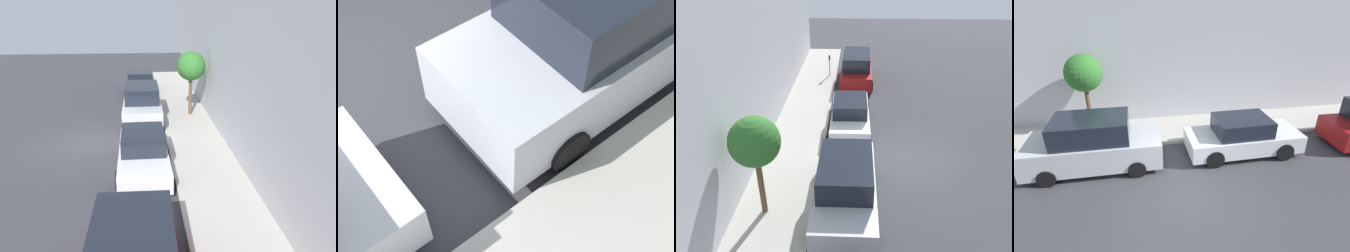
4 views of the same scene
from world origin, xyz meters
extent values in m
plane|color=#38383D|center=(0.00, 0.00, 0.00)|extent=(60.00, 60.00, 0.00)
cube|color=#B2ADA3|center=(4.80, 0.00, 0.07)|extent=(2.60, 32.00, 0.15)
cylinder|color=black|center=(3.02, -7.45, 0.31)|extent=(0.22, 0.62, 0.62)
cube|color=silver|center=(2.40, -2.77, 0.56)|extent=(1.86, 4.52, 0.68)
cube|color=black|center=(2.40, -2.67, 1.22)|extent=(1.61, 2.12, 0.64)
cylinder|color=black|center=(1.55, -1.37, 0.35)|extent=(0.22, 0.70, 0.70)
cylinder|color=black|center=(3.25, -1.37, 0.35)|extent=(0.22, 0.70, 0.70)
cylinder|color=black|center=(1.55, -4.16, 0.35)|extent=(0.22, 0.70, 0.70)
cylinder|color=black|center=(3.25, -4.16, 0.35)|extent=(0.22, 0.70, 0.70)
cube|color=#B7BABF|center=(2.42, 2.97, 0.70)|extent=(1.97, 4.80, 0.96)
cube|color=black|center=(2.42, 2.97, 1.58)|extent=(1.73, 2.60, 0.80)
cylinder|color=black|center=(1.49, 4.45, 0.31)|extent=(0.22, 0.62, 0.62)
cylinder|color=black|center=(3.35, 4.45, 0.31)|extent=(0.22, 0.62, 0.62)
cylinder|color=black|center=(1.49, 1.48, 0.31)|extent=(0.22, 0.62, 0.62)
cylinder|color=black|center=(3.35, 1.48, 0.31)|extent=(0.22, 0.62, 0.62)
cylinder|color=brown|center=(5.11, 3.42, 1.30)|extent=(0.19, 0.19, 2.29)
sphere|color=#2D6B28|center=(5.11, 3.42, 2.87)|extent=(1.56, 1.56, 1.56)
camera|label=1|loc=(2.39, -14.04, 5.94)|focal=35.00mm
camera|label=2|loc=(5.50, -1.23, 5.21)|focal=50.00mm
camera|label=3|loc=(2.13, 11.52, 7.97)|focal=35.00mm
camera|label=4|loc=(-6.23, 1.28, 5.72)|focal=28.00mm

